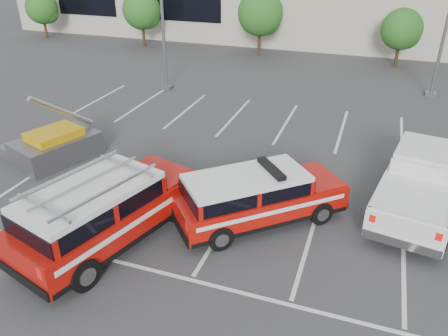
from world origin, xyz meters
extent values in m
plane|color=#333336|center=(0.00, 0.00, 0.00)|extent=(120.00, 120.00, 0.00)
cube|color=silver|center=(0.00, 4.50, 0.01)|extent=(23.00, 15.00, 0.01)
cylinder|color=#3F2B19|center=(-25.00, 22.00, 0.76)|extent=(0.24, 0.24, 1.51)
sphere|color=#1F4B14|center=(-25.00, 22.00, 2.60)|extent=(2.77, 2.77, 2.77)
sphere|color=#1F4B14|center=(-24.60, 22.20, 2.18)|extent=(1.85, 1.85, 1.85)
cylinder|color=#3F2B19|center=(-15.00, 22.00, 0.84)|extent=(0.24, 0.24, 1.67)
sphere|color=#1F4B14|center=(-15.00, 22.00, 2.88)|extent=(3.07, 3.07, 3.07)
sphere|color=#1F4B14|center=(-14.60, 22.20, 2.42)|extent=(2.05, 2.05, 2.05)
cylinder|color=#3F2B19|center=(-5.00, 22.00, 0.92)|extent=(0.24, 0.24, 1.84)
sphere|color=#1F4B14|center=(-5.00, 22.00, 3.16)|extent=(3.37, 3.37, 3.37)
sphere|color=#1F4B14|center=(-4.60, 22.20, 2.65)|extent=(2.24, 2.24, 2.24)
cylinder|color=#3F2B19|center=(5.00, 22.00, 0.76)|extent=(0.24, 0.24, 1.51)
sphere|color=#1F4B14|center=(5.00, 22.00, 2.60)|extent=(2.77, 2.77, 2.77)
sphere|color=#1F4B14|center=(5.40, 22.20, 2.18)|extent=(1.85, 1.85, 1.85)
cube|color=#59595E|center=(-8.00, 12.00, 0.10)|extent=(0.60, 0.60, 0.20)
cylinder|color=#59595E|center=(-8.00, 12.00, 5.00)|extent=(0.18, 0.18, 10.00)
cube|color=#59595E|center=(7.00, 16.00, 0.10)|extent=(0.60, 0.60, 0.20)
cube|color=#A20E07|center=(0.96, 0.50, 0.74)|extent=(5.33, 5.05, 0.82)
cube|color=black|center=(0.60, 0.18, 1.37)|extent=(4.05, 3.89, 0.43)
cube|color=silver|center=(0.60, 0.18, 1.67)|extent=(3.97, 3.81, 0.16)
cube|color=black|center=(1.23, 0.74, 1.82)|extent=(1.17, 1.26, 0.15)
cube|color=silver|center=(5.81, 3.13, 0.83)|extent=(3.29, 6.66, 0.92)
cube|color=black|center=(5.91, 3.70, 1.54)|extent=(2.39, 2.57, 0.48)
cube|color=silver|center=(5.91, 3.70, 1.87)|extent=(2.34, 2.52, 0.18)
cube|color=#A20E07|center=(-2.99, -1.95, 0.87)|extent=(3.81, 6.23, 0.96)
cube|color=black|center=(-3.15, -2.49, 1.60)|extent=(3.13, 4.43, 0.50)
cube|color=silver|center=(-3.15, -2.49, 1.94)|extent=(3.06, 4.34, 0.18)
cube|color=#A5A5A8|center=(-3.15, -2.49, 2.26)|extent=(3.08, 4.06, 0.07)
cube|color=#59595E|center=(-8.03, 1.95, 0.49)|extent=(2.92, 3.68, 0.98)
cube|color=#BF8A0B|center=(-8.03, 1.95, 1.11)|extent=(2.00, 2.33, 0.36)
cylinder|color=#A5A5A8|center=(-7.85, 2.46, 1.96)|extent=(1.08, 2.53, 1.91)
cube|color=#59595E|center=(-9.74, 1.43, 0.31)|extent=(1.20, 1.31, 0.62)
camera|label=1|loc=(3.82, -10.99, 8.17)|focal=35.00mm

